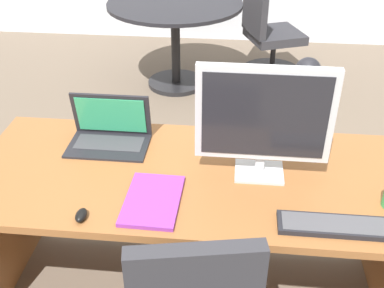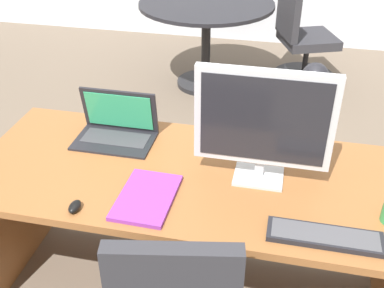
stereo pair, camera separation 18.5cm
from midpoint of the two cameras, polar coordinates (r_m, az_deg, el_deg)
ground at (r=3.60m, az=6.44°, el=0.93°), size 12.00×12.00×0.00m
desk at (r=2.13m, az=2.58°, el=-7.26°), size 1.85×0.78×0.72m
monitor at (r=1.83m, az=11.56°, el=2.60°), size 0.54×0.16×0.48m
laptop at (r=2.19m, az=-6.67°, el=2.43°), size 0.36×0.23×0.22m
keyboard at (r=1.75m, az=18.78°, el=-10.68°), size 0.40×0.11×0.02m
mouse at (r=1.80m, az=-11.18°, el=-7.55°), size 0.04×0.07×0.03m
desk_lamp at (r=2.04m, az=17.03°, el=6.41°), size 0.12×0.15×0.42m
book at (r=1.83m, az=-2.62°, el=-6.55°), size 0.21×0.32×0.02m
meeting_table at (r=4.17m, az=3.04°, el=14.32°), size 1.14×1.14×0.76m
meeting_chair_near at (r=4.51m, az=14.28°, el=11.81°), size 0.61×0.60×0.90m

